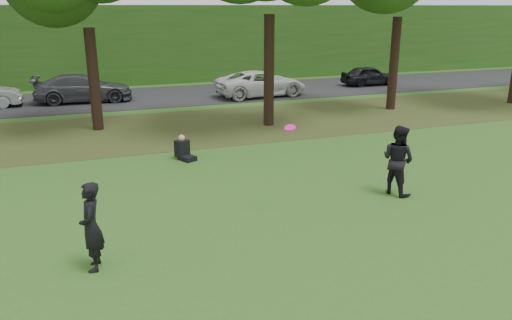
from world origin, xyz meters
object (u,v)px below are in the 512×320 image
Objects in this scene: player_left at (91,227)px; frisbee at (290,128)px; seated_person at (184,150)px; player_right at (398,160)px.

frisbee is at bearing 111.17° from player_left.
player_left is at bearing -165.39° from frisbee.
seated_person is (3.15, 6.64, -0.58)m from player_left.
frisbee reaches higher than player_right.
player_right is 2.29× the size of seated_person.
seated_person is at bearing 105.32° from frisbee.
player_left is 5.85× the size of frisbee.
seated_person is at bearing 161.20° from player_left.
seated_person is (-1.49, 5.43, -1.88)m from frisbee.
player_left is 8.11m from player_right.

